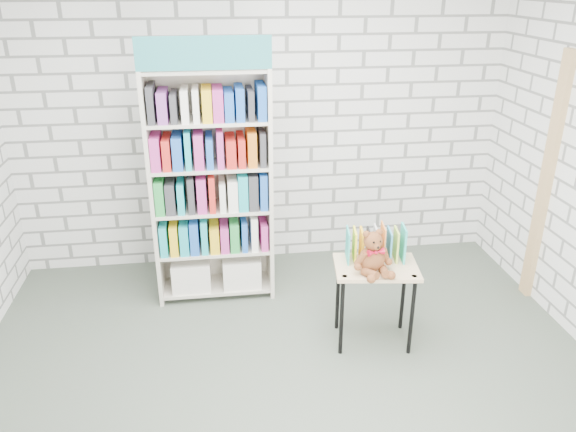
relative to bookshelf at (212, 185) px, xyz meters
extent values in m
plane|color=#454F43|center=(0.48, -1.36, -1.00)|extent=(4.50, 4.50, 0.00)
cube|color=silver|center=(0.48, 0.64, 0.40)|extent=(4.50, 0.02, 2.80)
cube|color=beige|center=(-0.47, -0.01, -0.02)|extent=(0.03, 0.38, 1.97)
cube|color=beige|center=(0.47, -0.01, -0.02)|extent=(0.03, 0.38, 1.97)
cube|color=beige|center=(0.00, 0.18, -0.02)|extent=(0.98, 0.02, 1.97)
cube|color=teal|center=(0.00, -0.19, 1.08)|extent=(0.98, 0.02, 0.24)
cube|color=beige|center=(0.00, -0.01, -0.94)|extent=(0.92, 0.36, 0.03)
cube|color=beige|center=(0.00, -0.01, -0.57)|extent=(0.92, 0.36, 0.03)
cube|color=beige|center=(0.00, -0.01, -0.20)|extent=(0.92, 0.36, 0.03)
cube|color=beige|center=(0.00, -0.01, 0.17)|extent=(0.92, 0.36, 0.03)
cube|color=beige|center=(0.00, -0.01, 0.55)|extent=(0.92, 0.36, 0.03)
cube|color=beige|center=(0.00, -0.01, 0.94)|extent=(0.92, 0.36, 0.03)
cube|color=silver|center=(-0.22, -0.01, -0.79)|extent=(0.33, 0.32, 0.26)
cube|color=silver|center=(0.22, -0.01, -0.79)|extent=(0.33, 0.32, 0.26)
cube|color=yellow|center=(0.00, -0.02, -0.42)|extent=(0.92, 0.32, 0.26)
cube|color=blue|center=(0.00, -0.02, -0.05)|extent=(0.92, 0.32, 0.26)
cube|color=green|center=(0.00, -0.02, 0.32)|extent=(0.92, 0.32, 0.26)
cube|color=orange|center=(0.00, -0.02, 0.69)|extent=(0.92, 0.32, 0.26)
cube|color=tan|center=(1.16, -0.90, -0.37)|extent=(0.65, 0.49, 0.03)
cylinder|color=black|center=(0.89, -1.03, -0.69)|extent=(0.03, 0.03, 0.62)
cylinder|color=black|center=(0.93, -0.70, -0.69)|extent=(0.03, 0.03, 0.62)
cylinder|color=black|center=(1.39, -1.09, -0.69)|extent=(0.03, 0.03, 0.62)
cylinder|color=black|center=(1.44, -0.77, -0.69)|extent=(0.03, 0.03, 0.62)
cylinder|color=black|center=(0.90, -1.02, -0.36)|extent=(0.04, 0.04, 0.01)
cylinder|color=black|center=(1.39, -1.08, -0.36)|extent=(0.04, 0.04, 0.01)
cube|color=#28AEA4|center=(0.97, -0.77, -0.23)|extent=(0.04, 0.19, 0.25)
cube|color=yellow|center=(1.02, -0.78, -0.23)|extent=(0.04, 0.19, 0.25)
cube|color=yellow|center=(1.07, -0.79, -0.23)|extent=(0.04, 0.19, 0.25)
cube|color=black|center=(1.13, -0.80, -0.23)|extent=(0.04, 0.19, 0.25)
cube|color=silver|center=(1.18, -0.80, -0.23)|extent=(0.04, 0.19, 0.25)
cube|color=orange|center=(1.23, -0.81, -0.23)|extent=(0.04, 0.19, 0.25)
cube|color=teal|center=(1.28, -0.82, -0.23)|extent=(0.04, 0.19, 0.25)
cube|color=#ABCB43|center=(1.33, -0.82, -0.23)|extent=(0.04, 0.19, 0.25)
cube|color=#28AEA4|center=(1.38, -0.83, -0.23)|extent=(0.04, 0.19, 0.25)
ellipsoid|color=brown|center=(1.10, -0.97, -0.26)|extent=(0.19, 0.16, 0.19)
sphere|color=brown|center=(1.10, -0.97, -0.12)|extent=(0.13, 0.13, 0.13)
sphere|color=brown|center=(1.05, -0.97, -0.06)|extent=(0.05, 0.05, 0.05)
sphere|color=brown|center=(1.15, -0.95, -0.06)|extent=(0.05, 0.05, 0.05)
sphere|color=brown|center=(1.11, -1.02, -0.14)|extent=(0.05, 0.05, 0.05)
sphere|color=black|center=(1.09, -1.03, -0.10)|extent=(0.02, 0.02, 0.02)
sphere|color=black|center=(1.14, -1.02, -0.10)|extent=(0.02, 0.02, 0.02)
sphere|color=black|center=(1.12, -1.05, -0.13)|extent=(0.02, 0.02, 0.02)
cylinder|color=brown|center=(1.01, -1.00, -0.23)|extent=(0.10, 0.07, 0.13)
cylinder|color=brown|center=(1.20, -0.97, -0.23)|extent=(0.10, 0.09, 0.13)
sphere|color=brown|center=(0.99, -1.02, -0.29)|extent=(0.05, 0.05, 0.05)
sphere|color=brown|center=(1.23, -0.97, -0.29)|extent=(0.05, 0.05, 0.05)
cylinder|color=brown|center=(1.07, -1.07, -0.32)|extent=(0.12, 0.15, 0.08)
cylinder|color=brown|center=(1.17, -1.05, -0.32)|extent=(0.08, 0.15, 0.08)
sphere|color=brown|center=(1.06, -1.13, -0.32)|extent=(0.06, 0.06, 0.06)
sphere|color=brown|center=(1.21, -1.11, -0.32)|extent=(0.06, 0.06, 0.06)
cone|color=#BB0B29|center=(1.08, -1.03, -0.18)|extent=(0.06, 0.06, 0.05)
cone|color=#BB0B29|center=(1.14, -1.01, -0.18)|extent=(0.06, 0.06, 0.05)
sphere|color=#BB0B29|center=(1.11, -1.02, -0.18)|extent=(0.03, 0.03, 0.03)
cube|color=tan|center=(2.71, -0.41, 0.05)|extent=(0.05, 0.12, 2.10)
camera|label=1|loc=(0.03, -4.39, 1.59)|focal=35.00mm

